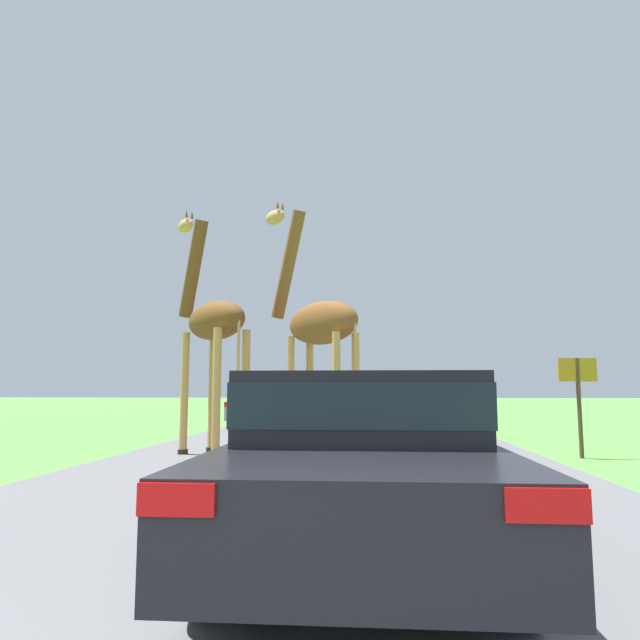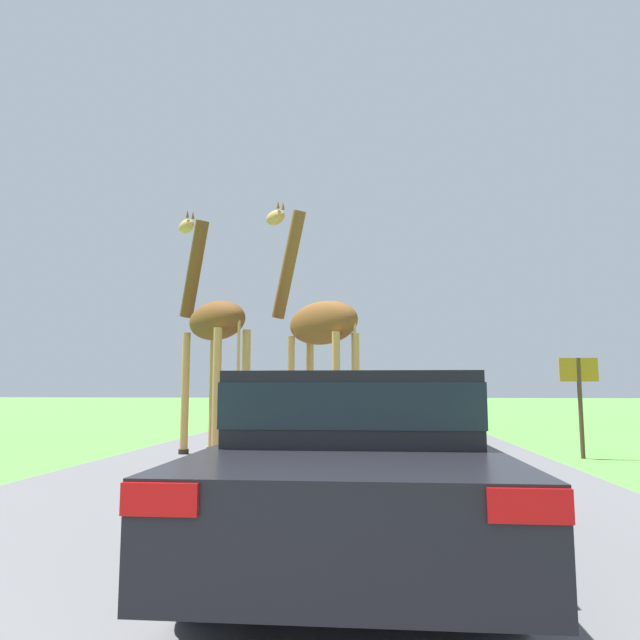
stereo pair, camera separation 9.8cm
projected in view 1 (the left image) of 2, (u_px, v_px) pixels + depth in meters
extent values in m
cube|color=#5B5B5E|center=(352.00, 413.00, 29.57)|extent=(8.16, 120.00, 0.00)
cylinder|color=tan|center=(291.00, 396.00, 10.70)|extent=(0.14, 0.14, 2.27)
cylinder|color=#2D2319|center=(290.00, 455.00, 10.57)|extent=(0.18, 0.18, 0.09)
cylinder|color=tan|center=(310.00, 396.00, 11.04)|extent=(0.14, 0.14, 2.27)
cylinder|color=#2D2319|center=(310.00, 453.00, 10.91)|extent=(0.18, 0.18, 0.09)
cylinder|color=tan|center=(337.00, 397.00, 9.82)|extent=(0.14, 0.14, 2.27)
cylinder|color=#2D2319|center=(337.00, 461.00, 9.68)|extent=(0.18, 0.18, 0.09)
cylinder|color=tan|center=(356.00, 397.00, 10.15)|extent=(0.14, 0.14, 2.27)
cylinder|color=#2D2319|center=(356.00, 459.00, 10.02)|extent=(0.18, 0.18, 0.09)
ellipsoid|color=brown|center=(322.00, 323.00, 10.59)|extent=(1.68, 1.60, 0.81)
cylinder|color=brown|center=(288.00, 265.00, 11.46)|extent=(0.85, 0.81, 2.16)
ellipsoid|color=tan|center=(275.00, 217.00, 11.92)|extent=(0.58, 0.55, 0.30)
cylinder|color=tan|center=(355.00, 354.00, 9.91)|extent=(0.05, 0.05, 1.25)
cone|color=brown|center=(278.00, 204.00, 11.78)|extent=(0.07, 0.07, 0.16)
cone|color=brown|center=(283.00, 206.00, 11.87)|extent=(0.07, 0.07, 0.16)
cylinder|color=tan|center=(184.00, 393.00, 11.28)|extent=(0.15, 0.15, 2.39)
cylinder|color=#2D2319|center=(183.00, 452.00, 11.15)|extent=(0.20, 0.20, 0.09)
cylinder|color=tan|center=(212.00, 393.00, 11.68)|extent=(0.15, 0.15, 2.39)
cylinder|color=#2D2319|center=(211.00, 450.00, 11.54)|extent=(0.20, 0.20, 0.09)
cylinder|color=tan|center=(216.00, 393.00, 10.33)|extent=(0.15, 0.15, 2.39)
cylinder|color=#2D2319|center=(215.00, 458.00, 10.19)|extent=(0.20, 0.20, 0.09)
cylinder|color=tan|center=(246.00, 393.00, 10.73)|extent=(0.15, 0.15, 2.39)
cylinder|color=#2D2319|center=(245.00, 455.00, 10.59)|extent=(0.20, 0.20, 0.09)
ellipsoid|color=brown|center=(216.00, 321.00, 11.17)|extent=(1.78, 1.79, 0.76)
cylinder|color=brown|center=(193.00, 269.00, 12.07)|extent=(0.84, 0.84, 2.06)
ellipsoid|color=tan|center=(185.00, 226.00, 12.52)|extent=(0.56, 0.57, 0.30)
cylinder|color=tan|center=(238.00, 352.00, 10.45)|extent=(0.05, 0.05, 1.31)
cone|color=brown|center=(186.00, 214.00, 12.38)|extent=(0.07, 0.07, 0.16)
cone|color=brown|center=(192.00, 215.00, 12.47)|extent=(0.07, 0.07, 0.16)
cube|color=black|center=(361.00, 474.00, 4.59)|extent=(1.91, 4.46, 0.59)
cube|color=black|center=(361.00, 406.00, 4.66)|extent=(1.72, 2.01, 0.51)
cube|color=#19232D|center=(361.00, 402.00, 4.66)|extent=(1.74, 2.03, 0.31)
cube|color=red|center=(176.00, 500.00, 2.46)|extent=(0.34, 0.03, 0.14)
cube|color=red|center=(548.00, 505.00, 2.34)|extent=(0.34, 0.03, 0.14)
cylinder|color=black|center=(289.00, 478.00, 5.95)|extent=(0.38, 0.69, 0.69)
cylinder|color=black|center=(437.00, 480.00, 5.83)|extent=(0.38, 0.69, 0.69)
cylinder|color=black|center=(228.00, 550.00, 3.30)|extent=(0.38, 0.69, 0.69)
cylinder|color=black|center=(497.00, 556.00, 3.18)|extent=(0.38, 0.69, 0.69)
cube|color=gray|center=(265.00, 409.00, 19.25)|extent=(1.75, 4.28, 0.58)
cube|color=gray|center=(265.00, 393.00, 19.32)|extent=(1.57, 1.93, 0.49)
cube|color=#19232D|center=(265.00, 392.00, 19.32)|extent=(1.59, 1.95, 0.29)
cube|color=red|center=(229.00, 404.00, 17.20)|extent=(0.31, 0.03, 0.14)
cube|color=red|center=(276.00, 405.00, 17.09)|extent=(0.31, 0.03, 0.14)
cylinder|color=black|center=(252.00, 414.00, 20.55)|extent=(0.35, 0.71, 0.71)
cylinder|color=black|center=(291.00, 414.00, 20.44)|extent=(0.35, 0.71, 0.71)
cylinder|color=black|center=(236.00, 418.00, 18.01)|extent=(0.35, 0.71, 0.71)
cylinder|color=black|center=(280.00, 418.00, 17.90)|extent=(0.35, 0.71, 0.71)
cube|color=#561914|center=(404.00, 412.00, 15.37)|extent=(1.72, 4.77, 0.69)
cube|color=#561914|center=(403.00, 391.00, 15.44)|extent=(1.55, 2.14, 0.45)
cube|color=#19232D|center=(403.00, 390.00, 15.45)|extent=(1.57, 2.17, 0.27)
cube|color=red|center=(379.00, 406.00, 13.09)|extent=(0.31, 0.03, 0.17)
cube|color=red|center=(441.00, 406.00, 12.98)|extent=(0.31, 0.03, 0.17)
cylinder|color=black|center=(377.00, 420.00, 16.81)|extent=(0.34, 0.69, 0.69)
cylinder|color=black|center=(424.00, 420.00, 16.70)|extent=(0.34, 0.69, 0.69)
cylinder|color=black|center=(379.00, 427.00, 13.98)|extent=(0.34, 0.69, 0.69)
cylinder|color=black|center=(436.00, 427.00, 13.87)|extent=(0.34, 0.69, 0.69)
cube|color=navy|center=(397.00, 407.00, 21.56)|extent=(1.95, 4.50, 0.63)
cube|color=navy|center=(396.00, 391.00, 21.63)|extent=(1.76, 2.02, 0.55)
cube|color=#19232D|center=(396.00, 390.00, 21.63)|extent=(1.78, 2.05, 0.33)
cube|color=red|center=(377.00, 402.00, 19.41)|extent=(0.35, 0.03, 0.15)
cube|color=red|center=(424.00, 402.00, 19.28)|extent=(0.35, 0.03, 0.15)
cylinder|color=black|center=(375.00, 412.00, 22.92)|extent=(0.39, 0.67, 0.67)
cylinder|color=black|center=(415.00, 412.00, 22.80)|extent=(0.39, 0.67, 0.67)
cylinder|color=black|center=(377.00, 415.00, 20.25)|extent=(0.39, 0.67, 0.67)
cylinder|color=black|center=(421.00, 415.00, 20.13)|extent=(0.39, 0.67, 0.67)
cube|color=silver|center=(309.00, 404.00, 25.97)|extent=(1.86, 4.62, 0.58)
cube|color=silver|center=(309.00, 392.00, 26.04)|extent=(1.67, 2.08, 0.54)
cube|color=#19232D|center=(309.00, 391.00, 26.04)|extent=(1.69, 2.10, 0.32)
cube|color=red|center=(285.00, 401.00, 23.76)|extent=(0.33, 0.03, 0.14)
cube|color=red|center=(321.00, 401.00, 23.64)|extent=(0.33, 0.03, 0.14)
cylinder|color=black|center=(296.00, 408.00, 27.37)|extent=(0.37, 0.68, 0.68)
cylinder|color=black|center=(327.00, 408.00, 27.25)|extent=(0.37, 0.68, 0.68)
cylinder|color=black|center=(288.00, 410.00, 24.63)|extent=(0.37, 0.68, 0.68)
cylinder|color=black|center=(323.00, 411.00, 24.51)|extent=(0.37, 0.68, 0.68)
cube|color=silver|center=(404.00, 402.00, 27.68)|extent=(1.82, 4.12, 0.69)
cube|color=silver|center=(403.00, 389.00, 27.76)|extent=(1.64, 1.85, 0.57)
cube|color=#19232D|center=(403.00, 389.00, 27.76)|extent=(1.66, 1.87, 0.34)
cube|color=red|center=(390.00, 398.00, 25.73)|extent=(0.33, 0.03, 0.17)
cube|color=red|center=(423.00, 398.00, 25.61)|extent=(0.33, 0.03, 0.17)
cylinder|color=black|center=(388.00, 408.00, 28.93)|extent=(0.36, 0.64, 0.64)
cylinder|color=black|center=(417.00, 408.00, 28.81)|extent=(0.36, 0.64, 0.64)
cylinder|color=black|center=(390.00, 409.00, 26.48)|extent=(0.36, 0.64, 0.64)
cylinder|color=black|center=(421.00, 409.00, 26.37)|extent=(0.36, 0.64, 0.64)
cylinder|color=#4C3823|center=(579.00, 408.00, 10.59)|extent=(0.08, 0.08, 1.85)
cube|color=#B27F19|center=(577.00, 370.00, 10.67)|extent=(0.70, 0.04, 0.44)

